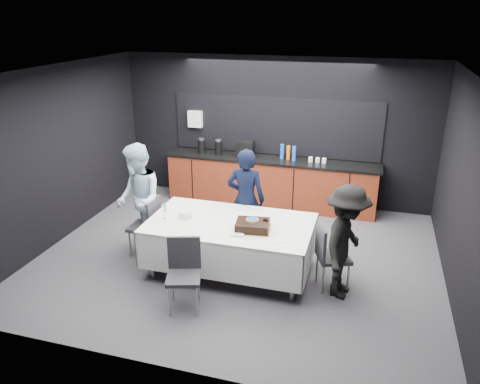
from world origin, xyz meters
name	(u,v)px	position (x,y,z in m)	size (l,w,h in m)	color
ground	(238,257)	(0.00, 0.00, 0.00)	(6.00, 6.00, 0.00)	#444449
room_shell	(238,141)	(0.00, 0.00, 1.86)	(6.04, 5.04, 2.82)	white
kitchenette	(270,178)	(-0.02, 2.22, 0.54)	(4.10, 0.64, 2.05)	#5D1E0E
party_table	(230,231)	(0.00, -0.40, 0.64)	(2.32, 1.32, 0.78)	#99999E
cake_assembly	(253,225)	(0.37, -0.54, 0.84)	(0.54, 0.46, 0.16)	gold
plate_stack	(186,214)	(-0.67, -0.41, 0.83)	(0.20, 0.20, 0.10)	white
loose_plate_near	(200,234)	(-0.28, -0.86, 0.78)	(0.20, 0.20, 0.01)	white
loose_plate_right_a	(286,221)	(0.75, -0.15, 0.78)	(0.22, 0.22, 0.01)	white
loose_plate_right_b	(277,239)	(0.75, -0.74, 0.78)	(0.22, 0.22, 0.01)	white
loose_plate_far	(244,209)	(0.07, 0.08, 0.78)	(0.20, 0.20, 0.01)	white
fork_pile	(237,235)	(0.21, -0.77, 0.79)	(0.18, 0.11, 0.03)	white
champagne_flute	(164,209)	(-0.94, -0.55, 0.94)	(0.06, 0.06, 0.22)	white
chair_left	(148,223)	(-1.36, -0.27, 0.53)	(0.42, 0.42, 0.92)	#29292E
chair_right	(328,252)	(1.39, -0.43, 0.53)	(0.54, 0.54, 0.92)	#29292E
chair_near	(184,268)	(-0.31, -1.37, 0.53)	(0.53, 0.53, 0.92)	#29292E
person_center	(246,200)	(0.01, 0.38, 0.82)	(0.60, 0.39, 1.64)	black
person_left	(138,200)	(-1.53, -0.21, 0.87)	(0.84, 0.66, 1.74)	silver
person_right	(346,242)	(1.61, -0.56, 0.78)	(1.01, 0.58, 1.56)	black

